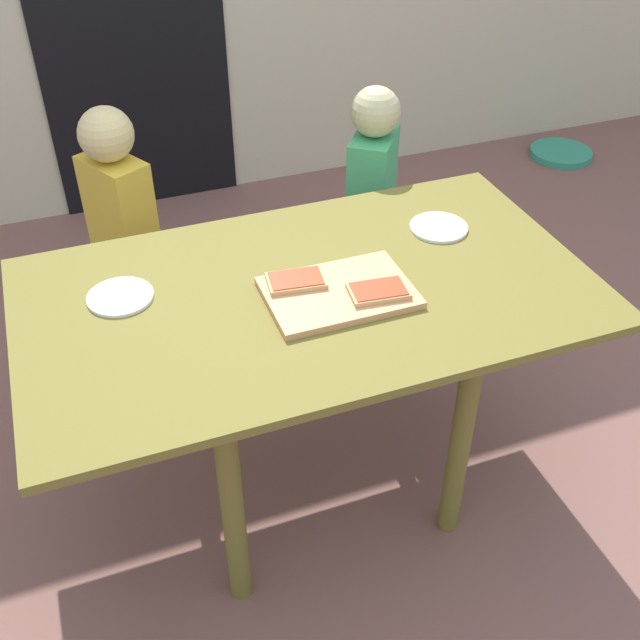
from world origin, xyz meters
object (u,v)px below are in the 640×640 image
(pizza_slice_near_right, at_px, (379,291))
(child_right, at_px, (371,202))
(cutting_board, at_px, (339,293))
(plate_white_right, at_px, (439,227))
(pizza_slice_far_left, at_px, (296,280))
(garden_hose_coil, at_px, (561,153))
(plate_white_left, at_px, (120,297))
(child_left, at_px, (123,228))
(dining_table, at_px, (309,318))

(pizza_slice_near_right, bearing_deg, child_right, 67.28)
(cutting_board, bearing_deg, pizza_slice_near_right, -29.76)
(cutting_board, distance_m, child_right, 0.85)
(plate_white_right, bearing_deg, child_right, 90.25)
(pizza_slice_far_left, xyz_separation_m, garden_hose_coil, (2.24, 1.76, -0.79))
(pizza_slice_far_left, xyz_separation_m, pizza_slice_near_right, (0.19, -0.12, 0.00))
(pizza_slice_near_right, bearing_deg, plate_white_left, 159.05)
(child_left, relative_size, garden_hose_coil, 2.96)
(child_left, xyz_separation_m, child_right, (0.90, -0.13, -0.01))
(plate_white_left, bearing_deg, cutting_board, -19.36)
(plate_white_right, height_order, garden_hose_coil, plate_white_right)
(plate_white_right, bearing_deg, child_left, 145.10)
(dining_table, distance_m, plate_white_right, 0.52)
(dining_table, relative_size, child_right, 1.51)
(pizza_slice_near_right, height_order, child_left, child_left)
(garden_hose_coil, bearing_deg, pizza_slice_far_left, -141.90)
(dining_table, xyz_separation_m, child_right, (0.48, 0.66, -0.07))
(plate_white_right, xyz_separation_m, garden_hose_coil, (1.73, 1.61, -0.76))
(garden_hose_coil, bearing_deg, dining_table, -141.29)
(dining_table, height_order, cutting_board, cutting_board)
(pizza_slice_far_left, xyz_separation_m, child_right, (0.52, 0.65, -0.20))
(child_left, bearing_deg, pizza_slice_far_left, -63.91)
(dining_table, bearing_deg, child_left, 117.52)
(pizza_slice_far_left, relative_size, garden_hose_coil, 0.48)
(cutting_board, distance_m, garden_hose_coil, 2.92)
(dining_table, xyz_separation_m, plate_white_right, (0.49, 0.16, 0.11))
(plate_white_right, relative_size, garden_hose_coil, 0.50)
(dining_table, xyz_separation_m, plate_white_left, (-0.49, 0.14, 0.11))
(child_left, distance_m, child_right, 0.91)
(plate_white_left, relative_size, child_left, 0.17)
(dining_table, distance_m, plate_white_left, 0.53)
(plate_white_right, bearing_deg, dining_table, -161.52)
(cutting_board, relative_size, pizza_slice_near_right, 2.36)
(pizza_slice_far_left, distance_m, child_right, 0.85)
(pizza_slice_near_right, bearing_deg, pizza_slice_far_left, 147.12)
(dining_table, relative_size, garden_hose_coil, 4.44)
(plate_white_left, xyz_separation_m, garden_hose_coil, (2.71, 1.63, -0.76))
(plate_white_right, bearing_deg, pizza_slice_far_left, -163.95)
(plate_white_left, distance_m, child_left, 0.68)
(pizza_slice_far_left, bearing_deg, garden_hose_coil, 38.10)
(cutting_board, xyz_separation_m, pizza_slice_near_right, (0.09, -0.05, 0.02))
(plate_white_right, bearing_deg, plate_white_left, -178.70)
(dining_table, height_order, child_right, child_right)
(dining_table, relative_size, pizza_slice_far_left, 9.32)
(plate_white_right, relative_size, child_left, 0.17)
(pizza_slice_far_left, distance_m, child_left, 0.88)
(child_left, distance_m, garden_hose_coil, 2.87)
(cutting_board, relative_size, plate_white_left, 2.21)
(cutting_board, bearing_deg, garden_hose_coil, 40.46)
(child_right, bearing_deg, cutting_board, -120.12)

